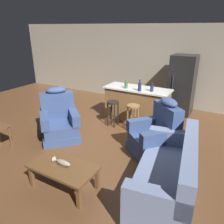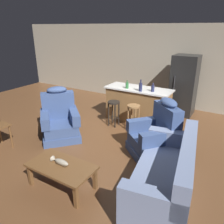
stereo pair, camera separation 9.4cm
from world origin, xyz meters
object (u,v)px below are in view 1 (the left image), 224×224
at_px(bottle_short_amber, 152,88).
at_px(bottle_wine_dark, 140,87).
at_px(kitchen_island, 137,104).
at_px(recliner_near_island, 156,135).
at_px(refrigerator, 182,85).
at_px(coffee_table, 63,169).
at_px(bar_stool_right, 133,113).
at_px(recliner_near_lamp, 60,121).
at_px(fish_figurine, 62,162).
at_px(couch, 169,174).
at_px(bar_stool_left, 113,109).
at_px(bottle_tall_green, 126,85).

height_order(bottle_short_amber, bottle_wine_dark, bottle_wine_dark).
bearing_deg(kitchen_island, recliner_near_island, -53.19).
distance_m(kitchen_island, refrigerator, 1.56).
relative_size(coffee_table, bar_stool_right, 1.62).
bearing_deg(recliner_near_lamp, kitchen_island, 100.02).
relative_size(recliner_near_lamp, bottle_wine_dark, 3.95).
height_order(refrigerator, bottle_wine_dark, refrigerator).
bearing_deg(bottle_short_amber, bottle_wine_dark, -154.61).
distance_m(fish_figurine, couch, 1.72).
height_order(couch, refrigerator, refrigerator).
relative_size(fish_figurine, bottle_wine_dark, 1.12).
xyz_separation_m(kitchen_island, bar_stool_right, (0.17, -0.63, -0.01)).
bearing_deg(recliner_near_lamp, fish_figurine, -4.12).
bearing_deg(kitchen_island, bar_stool_left, -122.93).
bearing_deg(bottle_tall_green, kitchen_island, 34.73).
bearing_deg(coffee_table, refrigerator, 79.57).
relative_size(kitchen_island, bar_stool_left, 2.65).
bearing_deg(bar_stool_left, bottle_tall_green, 71.74).
xyz_separation_m(coffee_table, bar_stool_right, (0.06, 2.54, 0.11)).
xyz_separation_m(fish_figurine, bar_stool_left, (-0.48, 2.52, 0.01)).
bearing_deg(bar_stool_right, bottle_tall_green, 133.72).
relative_size(coffee_table, kitchen_island, 0.61).
height_order(recliner_near_island, refrigerator, refrigerator).
bearing_deg(recliner_near_island, couch, 71.29).
height_order(kitchen_island, bottle_wine_dark, bottle_wine_dark).
bearing_deg(bottle_wine_dark, bottle_short_amber, 25.39).
distance_m(bar_stool_left, refrigerator, 2.29).
height_order(couch, bottle_wine_dark, bottle_wine_dark).
xyz_separation_m(fish_figurine, bottle_tall_green, (-0.33, 2.97, 0.57)).
bearing_deg(bar_stool_right, bottle_short_amber, 61.83).
distance_m(recliner_near_lamp, bottle_tall_green, 2.00).
bearing_deg(bar_stool_left, coffee_table, -78.51).
bearing_deg(recliner_near_island, bottle_tall_green, -90.92).
relative_size(fish_figurine, bar_stool_left, 0.50).
height_order(bar_stool_right, bottle_wine_dark, bottle_wine_dark).
bearing_deg(fish_figurine, couch, 24.86).
height_order(fish_figurine, refrigerator, refrigerator).
height_order(fish_figurine, kitchen_island, kitchen_island).
xyz_separation_m(coffee_table, recliner_near_island, (0.95, 1.75, 0.06)).
height_order(kitchen_island, bar_stool_left, kitchen_island).
xyz_separation_m(fish_figurine, recliner_near_lamp, (-1.23, 1.30, -0.04)).
bearing_deg(bottle_wine_dark, bar_stool_right, -89.00).
distance_m(kitchen_island, bottle_short_amber, 0.72).
relative_size(kitchen_island, bar_stool_right, 2.65).
bearing_deg(fish_figurine, refrigerator, 79.01).
distance_m(couch, bottle_short_amber, 2.68).
bearing_deg(bar_stool_right, recliner_near_lamp, -137.60).
height_order(recliner_near_island, bottle_short_amber, recliner_near_island).
distance_m(couch, bottle_tall_green, 3.01).
bearing_deg(kitchen_island, bar_stool_right, -74.83).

